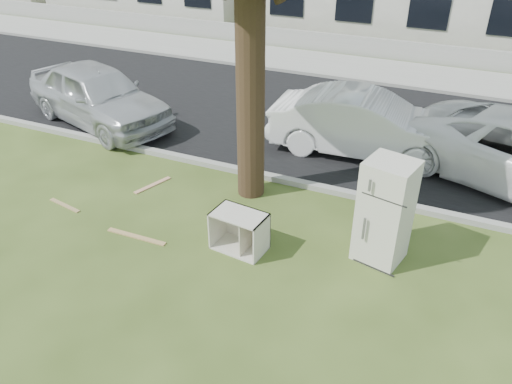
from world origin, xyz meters
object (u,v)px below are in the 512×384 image
at_px(fridge, 385,212).
at_px(cabinet, 239,231).
at_px(car_center, 366,124).
at_px(car_left, 98,95).

height_order(fridge, cabinet, fridge).
height_order(cabinet, car_center, car_center).
distance_m(fridge, cabinet, 2.44).
distance_m(cabinet, car_left, 6.73).
relative_size(cabinet, car_center, 0.21).
height_order(car_center, car_left, car_left).
distance_m(fridge, car_left, 8.46).
relative_size(fridge, cabinet, 1.99).
bearing_deg(cabinet, car_left, 155.14).
relative_size(car_center, car_left, 0.97).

